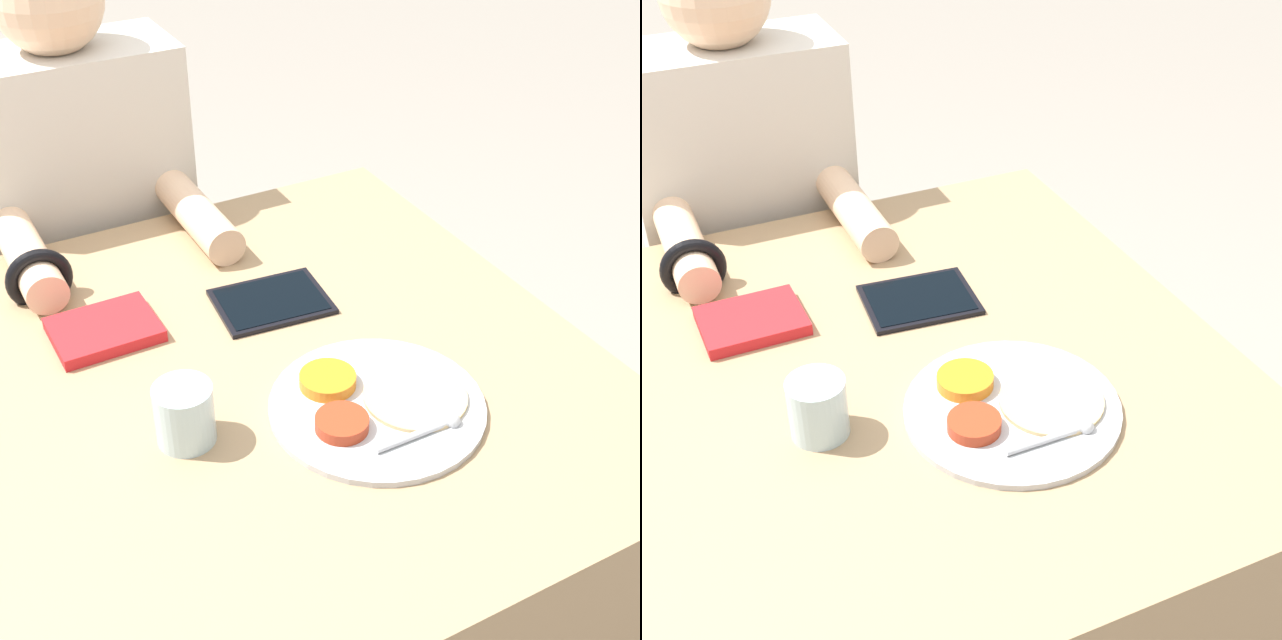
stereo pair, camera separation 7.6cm
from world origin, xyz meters
TOP-DOWN VIEW (x-y plane):
  - dining_table at (0.00, 0.00)m, footprint 0.99×1.02m
  - thali_tray at (0.11, -0.16)m, footprint 0.30×0.30m
  - red_notebook at (-0.17, 0.19)m, footprint 0.16×0.13m
  - tablet_device at (0.10, 0.14)m, footprint 0.19×0.16m
  - person_diner at (-0.07, 0.64)m, footprint 0.42×0.48m
  - drinking_glass at (-0.14, -0.09)m, footprint 0.08×0.08m

SIDE VIEW (x-z plane):
  - dining_table at x=0.00m, z-range 0.00..0.76m
  - person_diner at x=-0.07m, z-range -0.04..1.21m
  - tablet_device at x=0.10m, z-range 0.76..0.77m
  - thali_tray at x=0.11m, z-range 0.76..0.78m
  - red_notebook at x=-0.17m, z-range 0.76..0.78m
  - drinking_glass at x=-0.14m, z-range 0.76..0.85m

